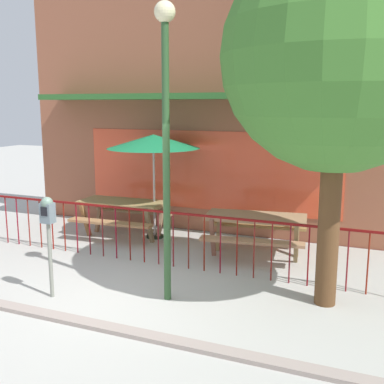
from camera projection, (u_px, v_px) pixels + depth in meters
ground at (107, 300)px, 6.65m from camera, size 40.00×40.00×0.00m
pub_storefront at (211, 105)px, 9.97m from camera, size 8.79×1.35×5.51m
patio_fence_front at (158, 228)px, 8.01m from camera, size 7.40×0.04×0.97m
picnic_table_left at (123, 209)px, 9.71m from camera, size 1.86×1.44×0.79m
picnic_table_right at (256, 224)px, 8.46m from camera, size 1.97×1.59×0.79m
patio_umbrella at (153, 142)px, 9.42m from camera, size 1.89×1.89×2.16m
parking_meter_near at (48, 220)px, 6.55m from camera, size 0.18×0.17×1.48m
street_tree at (338, 56)px, 5.91m from camera, size 3.03×3.03×4.88m
street_lamp at (166, 113)px, 6.20m from camera, size 0.28×0.28×4.06m
curb_edge at (75, 323)px, 5.96m from camera, size 12.30×0.20×0.11m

